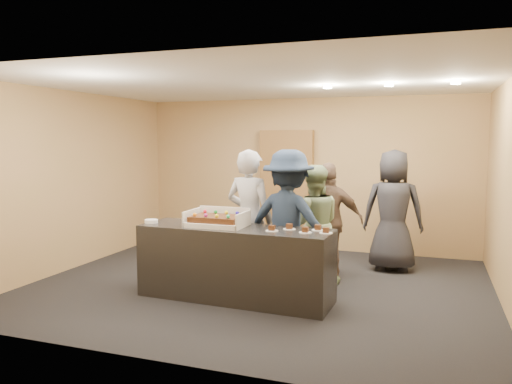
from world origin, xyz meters
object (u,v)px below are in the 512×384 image
(serving_counter, at_px, (235,263))
(sheet_cake, at_px, (217,218))
(storage_cabinet, at_px, (286,190))
(cake_box, at_px, (218,222))
(person_server_grey, at_px, (250,219))
(plate_stack, at_px, (151,221))
(person_dark_suit, at_px, (393,210))
(person_navy_man, at_px, (288,222))
(person_sage_man, at_px, (313,224))
(person_brown_extra, at_px, (329,221))

(serving_counter, distance_m, sheet_cake, 0.60)
(serving_counter, xyz_separation_m, storage_cabinet, (-0.22, 3.05, 0.62))
(serving_counter, distance_m, cake_box, 0.55)
(storage_cabinet, bearing_deg, person_server_grey, -85.34)
(plate_stack, distance_m, person_dark_suit, 3.57)
(person_navy_man, bearing_deg, person_dark_suit, -118.42)
(serving_counter, relative_size, storage_cabinet, 1.12)
(person_dark_suit, bearing_deg, serving_counter, 47.30)
(storage_cabinet, bearing_deg, person_dark_suit, -26.67)
(sheet_cake, height_order, person_sage_man, person_sage_man)
(person_server_grey, bearing_deg, person_dark_suit, -129.08)
(plate_stack, height_order, person_server_grey, person_server_grey)
(person_sage_man, height_order, person_brown_extra, person_brown_extra)
(cake_box, bearing_deg, sheet_cake, -90.97)
(plate_stack, bearing_deg, person_sage_man, 29.27)
(serving_counter, xyz_separation_m, cake_box, (-0.24, 0.03, 0.50))
(person_server_grey, relative_size, person_brown_extra, 1.12)
(person_sage_man, distance_m, person_brown_extra, 0.39)
(person_sage_man, distance_m, person_dark_suit, 1.45)
(cake_box, distance_m, person_sage_man, 1.39)
(sheet_cake, bearing_deg, plate_stack, -176.62)
(sheet_cake, distance_m, person_dark_suit, 2.86)
(sheet_cake, relative_size, person_dark_suit, 0.34)
(person_server_grey, bearing_deg, person_brown_extra, -128.71)
(cake_box, distance_m, sheet_cake, 0.06)
(person_navy_man, height_order, person_brown_extra, person_navy_man)
(person_sage_man, bearing_deg, storage_cabinet, -83.51)
(person_sage_man, relative_size, person_navy_man, 0.88)
(sheet_cake, xyz_separation_m, person_dark_suit, (1.96, 2.07, -0.08))
(person_sage_man, bearing_deg, plate_stack, 10.55)
(person_brown_extra, bearing_deg, person_dark_suit, -151.08)
(person_server_grey, bearing_deg, person_navy_man, -177.78)
(plate_stack, bearing_deg, cake_box, 5.05)
(serving_counter, xyz_separation_m, sheet_cake, (-0.24, -0.00, 0.55))
(serving_counter, distance_m, person_navy_man, 0.87)
(person_dark_suit, bearing_deg, sheet_cake, 43.60)
(storage_cabinet, distance_m, cake_box, 3.02)
(sheet_cake, height_order, plate_stack, sheet_cake)
(sheet_cake, xyz_separation_m, plate_stack, (-0.90, -0.05, -0.08))
(storage_cabinet, height_order, person_brown_extra, storage_cabinet)
(person_navy_man, xyz_separation_m, person_brown_extra, (0.35, 0.88, -0.10))
(storage_cabinet, distance_m, person_sage_man, 2.27)
(person_server_grey, bearing_deg, cake_box, 77.06)
(serving_counter, relative_size, plate_stack, 14.05)
(sheet_cake, height_order, person_dark_suit, person_dark_suit)
(person_server_grey, height_order, person_brown_extra, person_server_grey)
(person_navy_man, height_order, person_dark_suit, person_navy_man)
(person_brown_extra, height_order, person_dark_suit, person_dark_suit)
(sheet_cake, height_order, person_server_grey, person_server_grey)
(storage_cabinet, distance_m, person_server_grey, 2.50)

